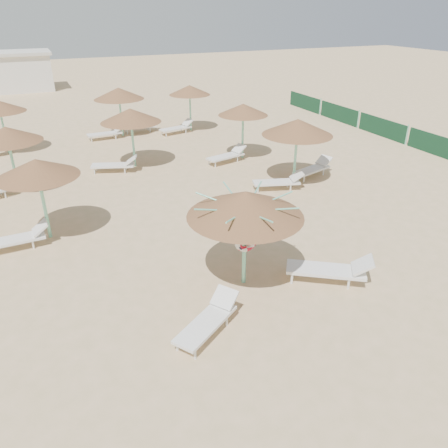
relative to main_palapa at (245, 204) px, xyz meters
name	(u,v)px	position (x,y,z in m)	size (l,w,h in m)	color
ground	(238,279)	(-0.08, 0.18, -2.34)	(120.00, 120.00, 0.00)	#D5AC82
main_palapa	(245,204)	(0.00, 0.00, 0.00)	(3.00, 3.00, 2.69)	#7CD8B4
lounger_main_a	(209,320)	(-1.64, -1.50, -2.00)	(1.95, 1.58, 0.71)	white
lounger_main_b	(332,269)	(2.19, -0.95, -1.94)	(2.27, 1.82, 0.83)	white
palapa_field	(137,116)	(-0.09, 10.92, -0.03)	(15.48, 14.13, 2.72)	#7CD8B4
service_hut	(2,72)	(-6.08, 35.18, -0.69)	(8.40, 4.40, 3.25)	silver
windbreak_fence	(383,128)	(13.92, 10.14, -1.84)	(0.08, 19.84, 1.10)	#164427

